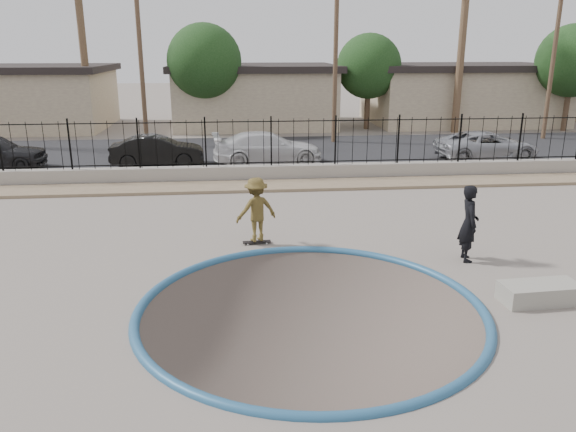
% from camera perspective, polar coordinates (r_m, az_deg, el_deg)
% --- Properties ---
extents(ground, '(120.00, 120.00, 2.20)m').
position_cam_1_polar(ground, '(23.92, -1.95, 2.00)').
color(ground, '#6F655C').
rests_on(ground, ground).
extents(bowl_pit, '(6.84, 6.84, 1.80)m').
position_cam_1_polar(bowl_pit, '(11.36, 2.32, -9.48)').
color(bowl_pit, '#483D37').
rests_on(bowl_pit, ground).
extents(coping_ring, '(7.04, 7.04, 0.20)m').
position_cam_1_polar(coping_ring, '(11.36, 2.32, -9.48)').
color(coping_ring, '#255378').
rests_on(coping_ring, ground).
extents(rock_strip, '(42.00, 1.60, 0.11)m').
position_cam_1_polar(rock_strip, '(20.93, -1.48, 3.10)').
color(rock_strip, '#8C785B').
rests_on(rock_strip, ground).
extents(retaining_wall, '(42.00, 0.45, 0.60)m').
position_cam_1_polar(retaining_wall, '(21.94, -1.69, 4.40)').
color(retaining_wall, gray).
rests_on(retaining_wall, ground).
extents(fence, '(40.00, 0.04, 1.80)m').
position_cam_1_polar(fence, '(21.72, -1.72, 7.50)').
color(fence, black).
rests_on(fence, retaining_wall).
extents(street, '(90.00, 8.00, 0.04)m').
position_cam_1_polar(street, '(28.56, -2.63, 6.74)').
color(street, black).
rests_on(street, ground).
extents(house_west, '(11.60, 8.60, 3.90)m').
position_cam_1_polar(house_west, '(40.07, -25.84, 10.86)').
color(house_west, tan).
rests_on(house_west, ground).
extents(house_center, '(10.60, 8.60, 3.90)m').
position_cam_1_polar(house_center, '(37.73, -3.46, 12.20)').
color(house_center, tan).
rests_on(house_center, ground).
extents(house_east, '(12.60, 8.60, 3.90)m').
position_cam_1_polar(house_east, '(40.74, 17.08, 11.85)').
color(house_east, tan).
rests_on(house_east, ground).
extents(palm_mid, '(2.30, 2.30, 9.30)m').
position_cam_1_polar(palm_mid, '(36.14, -20.38, 18.51)').
color(palm_mid, brown).
rests_on(palm_mid, ground).
extents(palm_right, '(2.30, 2.30, 10.30)m').
position_cam_1_polar(palm_right, '(35.78, 17.56, 19.82)').
color(palm_right, brown).
rests_on(palm_right, ground).
extents(utility_pole_left, '(1.70, 0.24, 9.00)m').
position_cam_1_polar(utility_pole_left, '(30.42, -14.77, 15.72)').
color(utility_pole_left, '#473323').
rests_on(utility_pole_left, ground).
extents(utility_pole_mid, '(1.70, 0.24, 9.50)m').
position_cam_1_polar(utility_pole_mid, '(30.56, 4.87, 16.67)').
color(utility_pole_mid, '#473323').
rests_on(utility_pole_mid, ground).
extents(utility_pole_right, '(1.70, 0.24, 9.00)m').
position_cam_1_polar(utility_pole_right, '(34.77, 25.42, 14.77)').
color(utility_pole_right, '#473323').
rests_on(utility_pole_right, ground).
extents(street_tree_left, '(4.32, 4.32, 6.36)m').
position_cam_1_polar(street_tree_left, '(34.12, -8.51, 15.28)').
color(street_tree_left, '#473323').
rests_on(street_tree_left, ground).
extents(street_tree_mid, '(3.96, 3.96, 5.83)m').
position_cam_1_polar(street_tree_mid, '(36.10, 8.21, 14.81)').
color(street_tree_mid, '#473323').
rests_on(street_tree_mid, ground).
extents(street_tree_right, '(4.32, 4.32, 6.36)m').
position_cam_1_polar(street_tree_right, '(38.89, 26.97, 13.87)').
color(street_tree_right, '#473323').
rests_on(street_tree_right, ground).
extents(skater, '(1.25, 0.97, 1.70)m').
position_cam_1_polar(skater, '(14.70, -3.23, 0.29)').
color(skater, brown).
rests_on(skater, ground).
extents(skateboard, '(0.76, 0.24, 0.06)m').
position_cam_1_polar(skateboard, '(14.94, -3.18, -2.64)').
color(skateboard, black).
rests_on(skateboard, ground).
extents(videographer, '(0.54, 0.74, 1.89)m').
position_cam_1_polar(videographer, '(14.22, 17.90, -0.71)').
color(videographer, black).
rests_on(videographer, ground).
extents(concrete_ledge, '(1.64, 0.79, 0.40)m').
position_cam_1_polar(concrete_ledge, '(12.68, 24.23, -7.14)').
color(concrete_ledge, gray).
rests_on(concrete_ledge, ground).
extents(car_b, '(4.04, 1.60, 1.31)m').
position_cam_1_polar(car_b, '(25.16, -13.13, 6.49)').
color(car_b, black).
rests_on(car_b, street).
extents(car_c, '(4.96, 2.38, 1.39)m').
position_cam_1_polar(car_c, '(24.94, -2.09, 6.93)').
color(car_c, silver).
rests_on(car_c, street).
extents(car_d, '(4.77, 2.45, 1.29)m').
position_cam_1_polar(car_d, '(27.42, 19.59, 6.77)').
color(car_d, '#9EA0A7').
rests_on(car_d, street).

